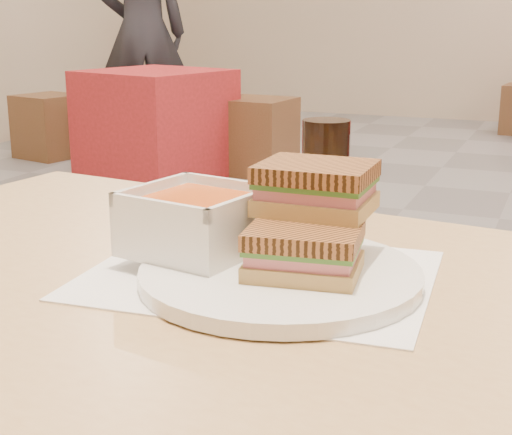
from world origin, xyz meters
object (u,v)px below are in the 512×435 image
at_px(soup_bowl, 197,224).
at_px(bg_chair_0l, 50,126).
at_px(plate, 280,275).
at_px(bg_chair_0r, 256,136).
at_px(patron_a, 143,32).
at_px(main_table, 251,388).
at_px(bg_table_0, 156,124).
at_px(panini_lower, 304,251).
at_px(cola_glass, 325,171).

distance_m(soup_bowl, bg_chair_0l, 4.94).
xyz_separation_m(plate, bg_chair_0r, (-1.64, 3.83, -0.51)).
distance_m(plate, bg_chair_0l, 5.02).
height_order(bg_chair_0l, patron_a, patron_a).
xyz_separation_m(main_table, bg_chair_0r, (-1.62, 3.86, -0.39)).
bearing_deg(soup_bowl, bg_table_0, 121.06).
relative_size(main_table, soup_bowl, 8.17).
relative_size(soup_bowl, panini_lower, 1.25).
distance_m(soup_bowl, bg_chair_0r, 4.15).
relative_size(bg_chair_0r, patron_a, 0.28).
bearing_deg(bg_table_0, soup_bowl, -58.94).
bearing_deg(cola_glass, soup_bowl, -106.57).
xyz_separation_m(main_table, bg_chair_0l, (-3.24, 3.80, -0.41)).
bearing_deg(soup_bowl, main_table, -27.90).
relative_size(panini_lower, bg_chair_0r, 0.25).
bearing_deg(soup_bowl, bg_chair_0l, 130.00).
distance_m(soup_bowl, patron_a, 4.95).
xyz_separation_m(panini_lower, bg_table_0, (-2.21, 3.48, -0.45)).
relative_size(plate, bg_chair_0r, 0.60).
distance_m(cola_glass, bg_chair_0r, 3.96).
bearing_deg(bg_table_0, main_table, -58.25).
bearing_deg(main_table, soup_bowl, 152.10).
xyz_separation_m(plate, bg_chair_0l, (-3.26, 3.78, -0.53)).
distance_m(main_table, panini_lower, 0.17).
height_order(plate, panini_lower, panini_lower).
xyz_separation_m(main_table, bg_table_0, (-2.16, 3.49, -0.30)).
distance_m(soup_bowl, panini_lower, 0.14).
bearing_deg(patron_a, panini_lower, -57.04).
bearing_deg(bg_chair_0l, soup_bowl, -50.00).
distance_m(plate, cola_glass, 0.27).
height_order(plate, bg_chair_0r, plate).
height_order(bg_table_0, bg_chair_0r, bg_table_0).
bearing_deg(main_table, cola_glass, 92.59).
bearing_deg(bg_chair_0l, bg_chair_0r, 1.96).
height_order(panini_lower, patron_a, patron_a).
bearing_deg(bg_chair_0r, panini_lower, -66.47).
height_order(main_table, panini_lower, panini_lower).
bearing_deg(bg_table_0, plate, -57.80).
bearing_deg(plate, patron_a, 122.73).
relative_size(soup_bowl, cola_glass, 1.13).
bearing_deg(patron_a, bg_chair_0r, -20.27).
bearing_deg(main_table, bg_table_0, 121.75).
relative_size(plate, panini_lower, 2.39).
relative_size(bg_chair_0l, bg_chair_0r, 0.98).
bearing_deg(panini_lower, bg_chair_0r, 113.53).
xyz_separation_m(bg_table_0, bg_chair_0l, (-1.08, 0.31, -0.11)).
distance_m(plate, bg_table_0, 4.12).
bearing_deg(main_table, patron_a, 122.36).
xyz_separation_m(soup_bowl, cola_glass, (0.07, 0.24, 0.02)).
bearing_deg(patron_a, cola_glass, -55.94).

